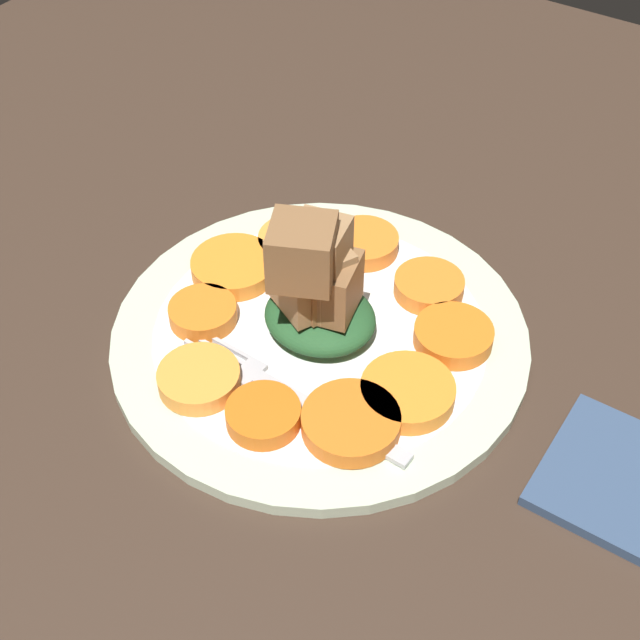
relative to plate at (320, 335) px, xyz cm
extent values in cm
cube|color=#38281E|center=(0.00, 0.00, -1.52)|extent=(120.00, 120.00, 2.00)
cylinder|color=beige|center=(0.00, 0.00, -0.02)|extent=(29.93, 29.93, 1.00)
cylinder|color=white|center=(0.00, 0.00, 0.03)|extent=(23.95, 23.95, 1.00)
cylinder|color=orange|center=(6.57, -6.36, 1.24)|extent=(6.43, 6.43, 1.32)
cylinder|color=orange|center=(8.35, -2.14, 1.24)|extent=(6.31, 6.31, 1.32)
cylinder|color=orange|center=(8.47, 4.17, 1.24)|extent=(5.60, 5.60, 1.32)
cylinder|color=orange|center=(4.59, 7.73, 1.24)|extent=(5.21, 5.21, 1.32)
cylinder|color=orange|center=(-2.02, 9.26, 1.24)|extent=(5.44, 5.44, 1.32)
cylinder|color=orange|center=(-6.60, 6.32, 1.24)|extent=(5.64, 5.64, 1.32)
cylinder|color=orange|center=(-8.82, 1.45, 1.24)|extent=(6.47, 6.47, 1.32)
cylinder|color=orange|center=(-7.63, -3.76, 1.24)|extent=(4.92, 4.92, 1.32)
cylinder|color=orange|center=(-3.89, -8.82, 1.24)|extent=(5.57, 5.57, 1.32)
cylinder|color=orange|center=(1.55, -8.97, 1.24)|extent=(4.91, 4.91, 1.32)
ellipsoid|color=#235128|center=(0.00, 0.00, 1.90)|extent=(8.13, 7.32, 2.64)
cube|color=#9E754C|center=(0.23, -0.13, 4.89)|extent=(3.88, 3.88, 3.34)
cube|color=brown|center=(0.51, 0.38, 5.27)|extent=(4.95, 4.95, 4.09)
cube|color=#9E754C|center=(-0.79, -0.38, 5.54)|extent=(6.21, 6.21, 4.65)
cube|color=olive|center=(0.02, -0.12, 4.95)|extent=(4.51, 4.51, 3.45)
cube|color=brown|center=(0.08, -2.05, 9.38)|extent=(5.45, 5.45, 4.10)
cube|color=#9E754C|center=(-0.23, 0.17, 8.42)|extent=(4.13, 4.13, 3.47)
cube|color=#B2B2B7|center=(5.07, -6.47, 0.78)|extent=(12.09, 1.55, 0.40)
cube|color=#B2B2B7|center=(-1.69, -6.22, 0.78)|extent=(1.55, 2.36, 0.40)
cube|color=#B2B2B7|center=(-4.83, -7.11, 0.78)|extent=(4.76, 0.48, 0.40)
cube|color=#B2B2B7|center=(-4.80, -6.44, 0.78)|extent=(4.76, 0.48, 0.40)
cube|color=#B2B2B7|center=(-4.78, -5.77, 0.78)|extent=(4.76, 0.48, 0.40)
cube|color=#B2B2B7|center=(-4.75, -5.10, 0.78)|extent=(4.76, 0.48, 0.40)
camera|label=1|loc=(24.57, -37.17, 46.15)|focal=50.00mm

